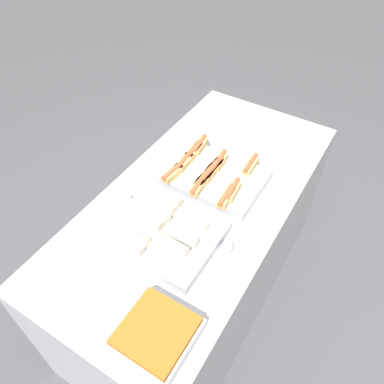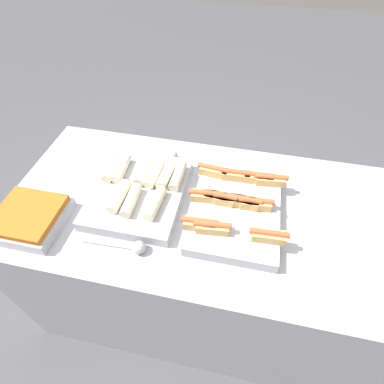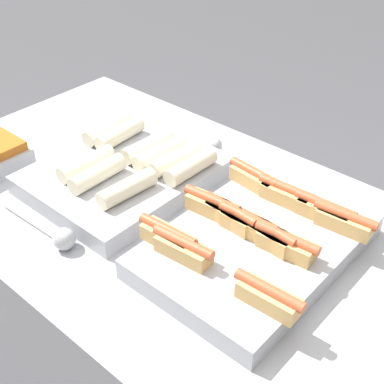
% 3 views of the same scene
% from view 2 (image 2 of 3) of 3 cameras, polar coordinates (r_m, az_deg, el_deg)
% --- Properties ---
extents(ground_plane, '(12.00, 12.00, 0.00)m').
position_cam_2_polar(ground_plane, '(2.02, 1.90, -19.07)').
color(ground_plane, '#4C4C51').
extents(counter, '(1.71, 0.82, 0.89)m').
position_cam_2_polar(counter, '(1.63, 2.29, -12.88)').
color(counter, '#A8AAB2').
rests_on(counter, ground_plane).
extents(tray_hotdogs, '(0.39, 0.50, 0.10)m').
position_cam_2_polar(tray_hotdogs, '(1.23, 8.34, -2.52)').
color(tray_hotdogs, '#A8AAB2').
rests_on(tray_hotdogs, counter).
extents(tray_wraps, '(0.37, 0.45, 0.09)m').
position_cam_2_polar(tray_wraps, '(1.29, -9.88, 0.46)').
color(tray_wraps, '#A8AAB2').
rests_on(tray_wraps, counter).
extents(tray_side_front, '(0.26, 0.25, 0.07)m').
position_cam_2_polar(tray_side_front, '(1.34, -28.54, -4.37)').
color(tray_side_front, '#A8AAB2').
rests_on(tray_side_front, counter).
extents(serving_spoon_near, '(0.25, 0.05, 0.05)m').
position_cam_2_polar(serving_spoon_near, '(1.14, -10.85, -10.27)').
color(serving_spoon_near, '#B2B5BA').
rests_on(serving_spoon_near, counter).
extents(serving_spoon_far, '(0.24, 0.05, 0.05)m').
position_cam_2_polar(serving_spoon_far, '(1.46, -4.27, 6.91)').
color(serving_spoon_far, '#B2B5BA').
rests_on(serving_spoon_far, counter).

